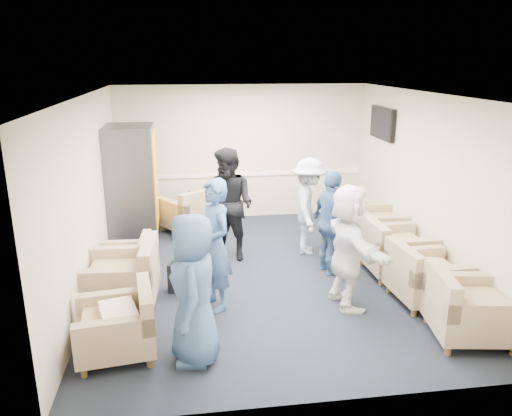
{
  "coord_description": "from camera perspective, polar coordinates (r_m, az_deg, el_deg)",
  "views": [
    {
      "loc": [
        -1.13,
        -6.94,
        3.18
      ],
      "look_at": [
        -0.12,
        0.2,
        1.01
      ],
      "focal_mm": 35.0,
      "sensor_mm": 36.0,
      "label": 1
    }
  ],
  "objects": [
    {
      "name": "floor",
      "position": [
        7.72,
        1.08,
        -7.62
      ],
      "size": [
        6.0,
        6.0,
        0.0
      ],
      "primitive_type": "plane",
      "color": "black",
      "rests_on": "ground"
    },
    {
      "name": "ceiling",
      "position": [
        7.05,
        1.21,
        12.81
      ],
      "size": [
        6.0,
        6.0,
        0.0
      ],
      "primitive_type": "plane",
      "rotation": [
        3.14,
        0.0,
        0.0
      ],
      "color": "silver",
      "rests_on": "back_wall"
    },
    {
      "name": "back_wall",
      "position": [
        10.17,
        -1.57,
        6.34
      ],
      "size": [
        5.0,
        0.02,
        2.7
      ],
      "primitive_type": "cube",
      "color": "beige",
      "rests_on": "floor"
    },
    {
      "name": "front_wall",
      "position": [
        4.49,
        7.31,
        -7.47
      ],
      "size": [
        5.0,
        0.02,
        2.7
      ],
      "primitive_type": "cube",
      "color": "beige",
      "rests_on": "floor"
    },
    {
      "name": "left_wall",
      "position": [
        7.31,
        -18.61,
        1.32
      ],
      "size": [
        0.02,
        6.0,
        2.7
      ],
      "primitive_type": "cube",
      "color": "beige",
      "rests_on": "floor"
    },
    {
      "name": "right_wall",
      "position": [
        8.04,
        19.03,
        2.64
      ],
      "size": [
        0.02,
        6.0,
        2.7
      ],
      "primitive_type": "cube",
      "color": "beige",
      "rests_on": "floor"
    },
    {
      "name": "chair_rail",
      "position": [
        10.24,
        -1.54,
        3.84
      ],
      "size": [
        4.98,
        0.04,
        0.06
      ],
      "primitive_type": "cube",
      "color": "white",
      "rests_on": "back_wall"
    },
    {
      "name": "tv",
      "position": [
        9.51,
        14.22,
        9.37
      ],
      "size": [
        0.1,
        1.0,
        0.58
      ],
      "color": "black",
      "rests_on": "right_wall"
    },
    {
      "name": "armchair_left_near",
      "position": [
        5.86,
        -15.24,
        -13.01
      ],
      "size": [
        0.93,
        0.93,
        0.66
      ],
      "rotation": [
        0.0,
        0.0,
        -1.44
      ],
      "color": "#988162",
      "rests_on": "floor"
    },
    {
      "name": "armchair_left_mid",
      "position": [
        6.88,
        -14.72,
        -7.91
      ],
      "size": [
        1.0,
        1.0,
        0.75
      ],
      "rotation": [
        0.0,
        0.0,
        -1.63
      ],
      "color": "#988162",
      "rests_on": "floor"
    },
    {
      "name": "armchair_left_far",
      "position": [
        7.55,
        -14.43,
        -6.25
      ],
      "size": [
        0.79,
        0.79,
        0.6
      ],
      "rotation": [
        0.0,
        0.0,
        -1.62
      ],
      "color": "#988162",
      "rests_on": "floor"
    },
    {
      "name": "armchair_right_near",
      "position": [
        6.43,
        22.81,
        -10.73
      ],
      "size": [
        1.02,
        1.02,
        0.72
      ],
      "rotation": [
        0.0,
        0.0,
        1.42
      ],
      "color": "#988162",
      "rests_on": "floor"
    },
    {
      "name": "armchair_right_midnear",
      "position": [
        7.14,
        18.52,
        -7.59
      ],
      "size": [
        0.92,
        0.92,
        0.7
      ],
      "rotation": [
        0.0,
        0.0,
        1.63
      ],
      "color": "#988162",
      "rests_on": "floor"
    },
    {
      "name": "armchair_right_midfar",
      "position": [
        7.91,
        15.26,
        -4.73
      ],
      "size": [
        0.94,
        0.94,
        0.74
      ],
      "rotation": [
        0.0,
        0.0,
        1.6
      ],
      "color": "#988162",
      "rests_on": "floor"
    },
    {
      "name": "armchair_right_far",
      "position": [
        8.92,
        12.92,
        -2.11
      ],
      "size": [
        1.0,
        1.0,
        0.74
      ],
      "rotation": [
        0.0,
        0.0,
        1.48
      ],
      "color": "#988162",
      "rests_on": "floor"
    },
    {
      "name": "armchair_corner",
      "position": [
        9.53,
        -7.4,
        -0.59
      ],
      "size": [
        1.28,
        1.28,
        0.74
      ],
      "rotation": [
        0.0,
        0.0,
        3.76
      ],
      "color": "#988162",
      "rests_on": "floor"
    },
    {
      "name": "vending_machine",
      "position": [
        9.01,
        -13.99,
        2.52
      ],
      "size": [
        0.85,
        0.99,
        2.09
      ],
      "color": "#4F4F57",
      "rests_on": "floor"
    },
    {
      "name": "backpack",
      "position": [
        7.18,
        -8.73,
        -7.48
      ],
      "size": [
        0.34,
        0.28,
        0.51
      ],
      "rotation": [
        0.0,
        0.0,
        -0.27
      ],
      "color": "black",
      "rests_on": "floor"
    },
    {
      "name": "pillow",
      "position": [
        5.77,
        -15.47,
        -11.51
      ],
      "size": [
        0.48,
        0.56,
        0.14
      ],
      "primitive_type": "cube",
      "rotation": [
        0.0,
        0.0,
        -1.3
      ],
      "color": "white",
      "rests_on": "armchair_left_near"
    },
    {
      "name": "person_front_left",
      "position": [
        5.37,
        -7.14,
        -9.24
      ],
      "size": [
        0.56,
        0.84,
        1.68
      ],
      "primitive_type": "imported",
      "rotation": [
        0.0,
        0.0,
        -1.61
      ],
      "color": "#39598B",
      "rests_on": "floor"
    },
    {
      "name": "person_mid_left",
      "position": [
        6.46,
        -4.76,
        -4.25
      ],
      "size": [
        0.63,
        0.75,
        1.75
      ],
      "primitive_type": "imported",
      "rotation": [
        0.0,
        0.0,
        -1.17
      ],
      "color": "#39598B",
      "rests_on": "floor"
    },
    {
      "name": "person_back_left",
      "position": [
        8.05,
        -3.08,
        0.36
      ],
      "size": [
        1.13,
        1.11,
        1.83
      ],
      "primitive_type": "imported",
      "rotation": [
        0.0,
        0.0,
        -0.71
      ],
      "color": "black",
      "rests_on": "floor"
    },
    {
      "name": "person_back_right",
      "position": [
        8.35,
        6.06,
        0.18
      ],
      "size": [
        0.83,
        1.16,
        1.63
      ],
      "primitive_type": "imported",
      "rotation": [
        0.0,
        0.0,
        1.35
      ],
      "color": "silver",
      "rests_on": "floor"
    },
    {
      "name": "person_mid_right",
      "position": [
        7.6,
        8.57,
        -1.72
      ],
      "size": [
        0.59,
        1.0,
        1.6
      ],
      "primitive_type": "imported",
      "rotation": [
        0.0,
        0.0,
        1.8
      ],
      "color": "#39598B",
      "rests_on": "floor"
    },
    {
      "name": "person_front_right",
      "position": [
        6.61,
        10.54,
        -4.35
      ],
      "size": [
        0.62,
        1.59,
        1.67
      ],
      "primitive_type": "imported",
      "rotation": [
        0.0,
        0.0,
        1.66
      ],
      "color": "white",
      "rests_on": "floor"
    }
  ]
}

